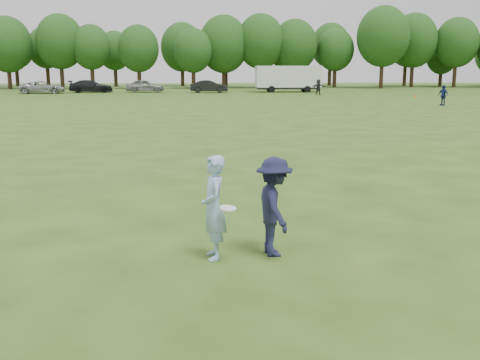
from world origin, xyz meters
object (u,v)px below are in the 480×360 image
Objects in this scene: defender at (274,207)px; car_d at (91,86)px; thrower at (214,208)px; car_f at (209,87)px; car_c at (43,87)px; field_cone at (415,96)px; player_far_b at (443,95)px; player_far_d at (318,87)px; cargo_trailer at (288,78)px; car_e at (145,86)px.

defender is 0.32× the size of car_d.
thrower is 59.55m from car_f.
car_c is 1.00× the size of car_d.
field_cone is (20.84, -11.99, -0.59)m from car_f.
player_far_b is 0.32× the size of car_d.
player_far_d is 5.71× the size of field_cone.
defender is 51.79m from field_cone.
car_f is 15.03× the size of field_cone.
field_cone is 17.30m from cargo_trailer.
thrower is 55.29m from player_far_d.
car_e is 31.75m from field_cone.
car_e is (-7.94, 61.10, -0.05)m from defender.
defender is 5.56× the size of field_cone.
player_far_b is 26.54m from cargo_trailer.
player_far_d is 0.37× the size of car_e.
cargo_trailer is at bearing -79.09° from car_f.
thrower is at bearing -114.56° from field_cone.
car_f is at bearing -7.51° from defender.
car_f is at bearing 139.67° from player_far_d.
defender reaches higher than car_d.
car_d is 37.68m from field_cone.
thrower is 1.03× the size of defender.
player_far_b is 0.37× the size of car_f.
car_d is at bearing -75.96° from car_c.
player_far_d is 10.73m from field_cone.
car_e is at bearing 178.50° from cargo_trailer.
thrower reaches higher than player_far_b.
defender is 0.97× the size of player_far_d.
cargo_trailer is (-8.79, 25.03, 0.95)m from player_far_b.
player_far_d is at bearing -20.22° from defender.
player_far_d reaches higher than car_c.
car_e is at bearing -161.15° from player_far_b.
player_far_b reaches higher than car_e.
car_c is at bearing 104.08° from car_d.
car_e is 17.62m from cargo_trailer.
car_e is at bearing 154.55° from field_cone.
thrower is 1.01m from defender.
car_d is 24.10m from cargo_trailer.
car_c is at bearing -176.87° from cargo_trailer.
thrower reaches higher than car_e.
cargo_trailer is (9.76, 1.19, 1.03)m from car_f.
thrower is at bearing -177.50° from car_e.
car_c is (-19.64, 59.03, -0.12)m from defender.
thrower is 0.37× the size of car_e.
car_e is (11.71, 2.06, 0.07)m from car_c.
thrower reaches higher than player_far_d.
thrower is at bearing -176.92° from car_f.
player_far_d is 0.33× the size of car_c.
cargo_trailer reaches higher than defender.
thrower is at bearing -174.01° from car_d.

